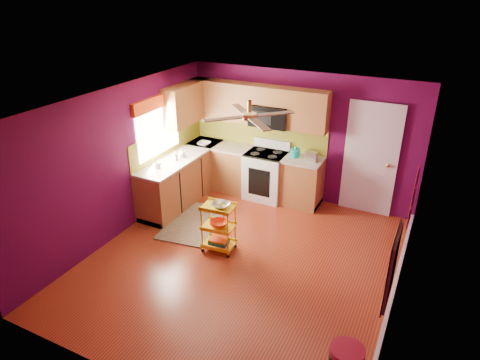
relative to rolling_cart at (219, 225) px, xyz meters
The scene contains 17 objects.
ground 0.67m from the rolling_cart, 13.05° to the right, with size 5.00×5.00×0.00m, color maroon.
room_envelope 1.28m from the rolling_cart, 12.36° to the right, with size 4.54×5.04×2.52m.
lower_cabinets 1.92m from the rolling_cart, 117.13° to the left, with size 2.81×2.31×0.94m.
electric_range 2.06m from the rolling_cart, 92.18° to the left, with size 0.76×0.66×1.13m.
upper_cabinetry 2.58m from the rolling_cart, 110.49° to the left, with size 2.80×2.30×1.26m.
left_window 2.36m from the rolling_cart, 151.69° to the left, with size 0.08×1.35×1.08m.
panel_door 3.03m from the rolling_cart, 52.30° to the left, with size 0.95×0.11×2.15m.
right_wall_art 2.91m from the rolling_cart, ahead, with size 0.04×2.74×1.04m.
ceiling_fan 1.89m from the rolling_cart, 10.90° to the left, with size 1.01×1.01×0.26m.
shag_rug 1.07m from the rolling_cart, 147.49° to the left, with size 0.86×1.41×0.02m, color black.
rolling_cart is the anchor object (origin of this frame).
teal_kettle 2.25m from the rolling_cart, 77.29° to the left, with size 0.18×0.18×0.21m.
toaster 2.29m from the rolling_cart, 68.52° to the left, with size 0.22×0.15×0.18m, color beige.
soap_bottle_a 1.85m from the rolling_cart, 146.07° to the left, with size 0.08×0.08×0.18m, color #EA3F72.
soap_bottle_b 1.94m from the rolling_cart, 140.69° to the left, with size 0.13×0.13×0.17m, color white.
counter_dish 2.41m from the rolling_cart, 125.96° to the left, with size 0.26×0.26×0.06m, color white.
counter_cup 1.72m from the rolling_cart, 160.52° to the left, with size 0.13×0.13×0.10m, color white.
Camera 1 is at (2.40, -4.94, 3.98)m, focal length 32.00 mm.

